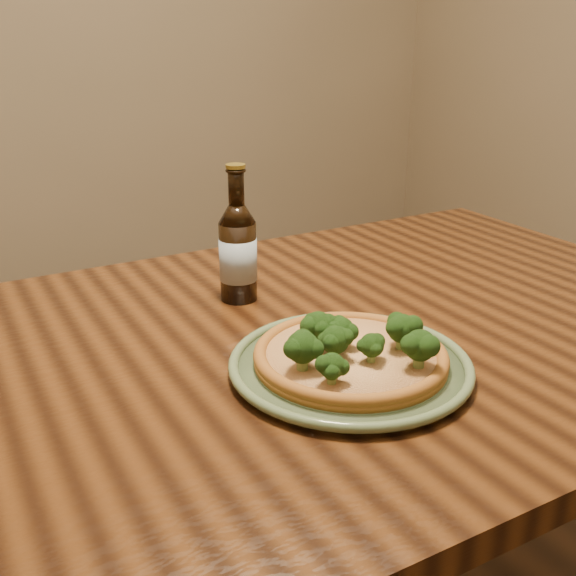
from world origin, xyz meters
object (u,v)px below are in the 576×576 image
table (264,398)px  pizza (351,354)px  beer_bottle (238,251)px  plate (350,365)px

table → pizza: size_ratio=6.19×
pizza → beer_bottle: bearing=93.3°
plate → table: bearing=114.5°
plate → pizza: bearing=-115.0°
plate → pizza: size_ratio=1.26×
table → beer_bottle: size_ratio=6.99×
table → plate: bearing=-65.5°
table → beer_bottle: 0.25m
plate → beer_bottle: bearing=93.6°
plate → pizza: (-0.00, -0.00, 0.02)m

